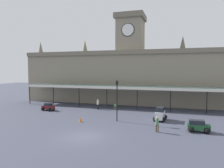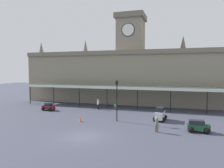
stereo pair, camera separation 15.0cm
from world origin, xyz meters
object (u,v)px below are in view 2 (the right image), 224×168
at_px(traffic_cone, 80,120).
at_px(pedestrian_beside_cars, 98,104).
at_px(car_white_van, 160,114).
at_px(car_green_estate, 198,127).
at_px(pedestrian_near_entrance, 157,124).
at_px(planter_forecourt_centre, 115,107).
at_px(car_maroon_sedan, 48,107).
at_px(victorian_lamppost, 117,96).

bearing_deg(traffic_cone, pedestrian_beside_cars, 95.94).
height_order(car_white_van, traffic_cone, car_white_van).
distance_m(car_green_estate, pedestrian_near_entrance, 4.39).
bearing_deg(pedestrian_near_entrance, planter_forecourt_centre, 125.62).
bearing_deg(car_maroon_sedan, pedestrian_beside_cars, 23.92).
bearing_deg(car_green_estate, car_white_van, 136.80).
height_order(traffic_cone, planter_forecourt_centre, planter_forecourt_centre).
bearing_deg(planter_forecourt_centre, pedestrian_beside_cars, -166.47).
relative_size(pedestrian_near_entrance, traffic_cone, 2.99).
xyz_separation_m(pedestrian_near_entrance, traffic_cone, (-9.63, 1.57, -0.63)).
xyz_separation_m(car_green_estate, pedestrian_beside_cars, (-14.67, 8.69, 0.34)).
xyz_separation_m(pedestrian_near_entrance, planter_forecourt_centre, (-7.68, 10.72, -0.42)).
xyz_separation_m(car_white_van, victorian_lamppost, (-5.26, -2.02, 2.46)).
height_order(car_maroon_sedan, planter_forecourt_centre, car_maroon_sedan).
height_order(pedestrian_near_entrance, victorian_lamppost, victorian_lamppost).
distance_m(car_white_van, planter_forecourt_centre, 9.36).
bearing_deg(car_white_van, victorian_lamppost, -159.00).
xyz_separation_m(pedestrian_near_entrance, pedestrian_beside_cars, (-10.51, 10.04, 0.00)).
bearing_deg(planter_forecourt_centre, victorian_lamppost, -72.35).
relative_size(car_white_van, victorian_lamppost, 0.47).
relative_size(car_white_van, pedestrian_beside_cars, 1.49).
distance_m(car_white_van, victorian_lamppost, 6.15).
bearing_deg(planter_forecourt_centre, car_green_estate, -38.36).
xyz_separation_m(car_green_estate, pedestrian_near_entrance, (-4.16, -1.35, 0.34)).
relative_size(car_maroon_sedan, pedestrian_beside_cars, 1.28).
distance_m(victorian_lamppost, traffic_cone, 5.52).
distance_m(car_maroon_sedan, car_green_estate, 22.68).
xyz_separation_m(car_green_estate, traffic_cone, (-13.79, 0.22, -0.29)).
distance_m(car_maroon_sedan, pedestrian_near_entrance, 19.11).
xyz_separation_m(pedestrian_beside_cars, planter_forecourt_centre, (2.83, 0.68, -0.42)).
height_order(pedestrian_near_entrance, planter_forecourt_centre, pedestrian_near_entrance).
bearing_deg(planter_forecourt_centre, traffic_cone, -102.01).
bearing_deg(pedestrian_beside_cars, car_maroon_sedan, -156.08).
bearing_deg(pedestrian_beside_cars, victorian_lamppost, -52.43).
bearing_deg(car_green_estate, pedestrian_near_entrance, -162.01).
bearing_deg(car_white_van, traffic_cone, -158.68).
bearing_deg(traffic_cone, car_white_van, 21.32).
xyz_separation_m(car_maroon_sedan, victorian_lamppost, (12.54, -3.50, 2.76)).
height_order(car_green_estate, pedestrian_beside_cars, pedestrian_beside_cars).
bearing_deg(traffic_cone, pedestrian_near_entrance, -9.24).
bearing_deg(pedestrian_near_entrance, traffic_cone, 170.76).
distance_m(car_white_van, car_green_estate, 5.78).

